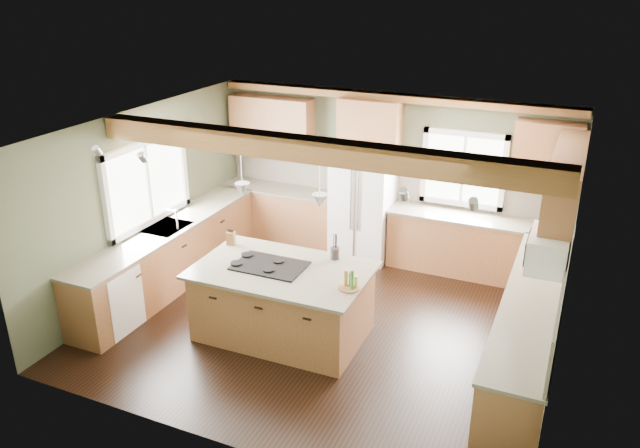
% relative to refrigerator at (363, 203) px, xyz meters
% --- Properties ---
extents(floor, '(5.60, 5.60, 0.00)m').
position_rel_refrigerator_xyz_m(floor, '(0.30, -2.12, -0.90)').
color(floor, black).
rests_on(floor, ground).
extents(ceiling, '(5.60, 5.60, 0.00)m').
position_rel_refrigerator_xyz_m(ceiling, '(0.30, -2.12, 1.70)').
color(ceiling, silver).
rests_on(ceiling, wall_back).
extents(wall_back, '(5.60, 0.00, 5.60)m').
position_rel_refrigerator_xyz_m(wall_back, '(0.30, 0.38, 0.40)').
color(wall_back, '#464D37').
rests_on(wall_back, ground).
extents(wall_left, '(0.00, 5.00, 5.00)m').
position_rel_refrigerator_xyz_m(wall_left, '(-2.50, -2.12, 0.40)').
color(wall_left, '#464D37').
rests_on(wall_left, ground).
extents(wall_right, '(0.00, 5.00, 5.00)m').
position_rel_refrigerator_xyz_m(wall_right, '(3.10, -2.12, 0.40)').
color(wall_right, '#464D37').
rests_on(wall_right, ground).
extents(ceiling_beam, '(5.55, 0.26, 0.26)m').
position_rel_refrigerator_xyz_m(ceiling_beam, '(0.30, -2.59, 1.57)').
color(ceiling_beam, brown).
rests_on(ceiling_beam, ceiling).
extents(soffit_trim, '(5.55, 0.20, 0.10)m').
position_rel_refrigerator_xyz_m(soffit_trim, '(0.30, 0.28, 1.64)').
color(soffit_trim, brown).
rests_on(soffit_trim, ceiling).
extents(backsplash_back, '(5.58, 0.03, 0.58)m').
position_rel_refrigerator_xyz_m(backsplash_back, '(0.30, 0.36, 0.31)').
color(backsplash_back, brown).
rests_on(backsplash_back, wall_back).
extents(backsplash_right, '(0.03, 3.70, 0.58)m').
position_rel_refrigerator_xyz_m(backsplash_right, '(3.08, -2.07, 0.31)').
color(backsplash_right, brown).
rests_on(backsplash_right, wall_right).
extents(base_cab_back_left, '(2.02, 0.60, 0.88)m').
position_rel_refrigerator_xyz_m(base_cab_back_left, '(-1.49, 0.08, -0.46)').
color(base_cab_back_left, brown).
rests_on(base_cab_back_left, floor).
extents(counter_back_left, '(2.06, 0.64, 0.04)m').
position_rel_refrigerator_xyz_m(counter_back_left, '(-1.49, 0.08, 0.00)').
color(counter_back_left, '#484234').
rests_on(counter_back_left, base_cab_back_left).
extents(base_cab_back_right, '(2.62, 0.60, 0.88)m').
position_rel_refrigerator_xyz_m(base_cab_back_right, '(1.79, 0.08, -0.46)').
color(base_cab_back_right, brown).
rests_on(base_cab_back_right, floor).
extents(counter_back_right, '(2.66, 0.64, 0.04)m').
position_rel_refrigerator_xyz_m(counter_back_right, '(1.79, 0.08, 0.00)').
color(counter_back_right, '#484234').
rests_on(counter_back_right, base_cab_back_right).
extents(base_cab_left, '(0.60, 3.70, 0.88)m').
position_rel_refrigerator_xyz_m(base_cab_left, '(-2.20, -2.07, -0.46)').
color(base_cab_left, brown).
rests_on(base_cab_left, floor).
extents(counter_left, '(0.64, 3.74, 0.04)m').
position_rel_refrigerator_xyz_m(counter_left, '(-2.20, -2.07, 0.00)').
color(counter_left, '#484234').
rests_on(counter_left, base_cab_left).
extents(base_cab_right, '(0.60, 3.70, 0.88)m').
position_rel_refrigerator_xyz_m(base_cab_right, '(2.80, -2.07, -0.46)').
color(base_cab_right, brown).
rests_on(base_cab_right, floor).
extents(counter_right, '(0.64, 3.74, 0.04)m').
position_rel_refrigerator_xyz_m(counter_right, '(2.80, -2.07, 0.00)').
color(counter_right, '#484234').
rests_on(counter_right, base_cab_right).
extents(upper_cab_back_left, '(1.40, 0.35, 0.90)m').
position_rel_refrigerator_xyz_m(upper_cab_back_left, '(-1.69, 0.21, 1.05)').
color(upper_cab_back_left, brown).
rests_on(upper_cab_back_left, wall_back).
extents(upper_cab_over_fridge, '(0.96, 0.35, 0.70)m').
position_rel_refrigerator_xyz_m(upper_cab_over_fridge, '(-0.00, 0.21, 1.25)').
color(upper_cab_over_fridge, brown).
rests_on(upper_cab_over_fridge, wall_back).
extents(upper_cab_right, '(0.35, 2.20, 0.90)m').
position_rel_refrigerator_xyz_m(upper_cab_right, '(2.92, -1.22, 1.05)').
color(upper_cab_right, brown).
rests_on(upper_cab_right, wall_right).
extents(upper_cab_back_corner, '(0.90, 0.35, 0.90)m').
position_rel_refrigerator_xyz_m(upper_cab_back_corner, '(2.60, 0.21, 1.05)').
color(upper_cab_back_corner, brown).
rests_on(upper_cab_back_corner, wall_back).
extents(window_left, '(0.04, 1.60, 1.05)m').
position_rel_refrigerator_xyz_m(window_left, '(-2.48, -2.07, 0.65)').
color(window_left, white).
rests_on(window_left, wall_left).
extents(window_back, '(1.10, 0.04, 1.00)m').
position_rel_refrigerator_xyz_m(window_back, '(1.45, 0.36, 0.65)').
color(window_back, white).
rests_on(window_back, wall_back).
extents(sink, '(0.50, 0.65, 0.03)m').
position_rel_refrigerator_xyz_m(sink, '(-2.20, -2.07, 0.01)').
color(sink, '#262628').
rests_on(sink, counter_left).
extents(faucet, '(0.02, 0.02, 0.28)m').
position_rel_refrigerator_xyz_m(faucet, '(-2.02, -2.07, 0.15)').
color(faucet, '#B2B2B7').
rests_on(faucet, sink).
extents(dishwasher, '(0.60, 0.60, 0.84)m').
position_rel_refrigerator_xyz_m(dishwasher, '(-2.19, -3.37, -0.47)').
color(dishwasher, white).
rests_on(dishwasher, floor).
extents(oven, '(0.60, 0.72, 0.84)m').
position_rel_refrigerator_xyz_m(oven, '(2.79, -3.37, -0.47)').
color(oven, white).
rests_on(oven, floor).
extents(microwave, '(0.40, 0.70, 0.38)m').
position_rel_refrigerator_xyz_m(microwave, '(2.88, -2.17, 0.65)').
color(microwave, white).
rests_on(microwave, wall_right).
extents(pendant_left, '(0.18, 0.18, 0.16)m').
position_rel_refrigerator_xyz_m(pendant_left, '(-0.60, -2.60, 0.98)').
color(pendant_left, '#B2B2B7').
rests_on(pendant_left, ceiling).
extents(pendant_right, '(0.18, 0.18, 0.16)m').
position_rel_refrigerator_xyz_m(pendant_right, '(0.40, -2.59, 0.98)').
color(pendant_right, '#B2B2B7').
rests_on(pendant_right, ceiling).
extents(refrigerator, '(0.90, 0.74, 1.80)m').
position_rel_refrigerator_xyz_m(refrigerator, '(0.00, 0.00, 0.00)').
color(refrigerator, white).
rests_on(refrigerator, floor).
extents(island, '(2.03, 1.26, 0.88)m').
position_rel_refrigerator_xyz_m(island, '(-0.10, -2.59, -0.46)').
color(island, brown).
rests_on(island, floor).
extents(island_top, '(2.16, 1.39, 0.04)m').
position_rel_refrigerator_xyz_m(island_top, '(-0.10, -2.59, 0.00)').
color(island_top, '#484234').
rests_on(island_top, island).
extents(cooktop, '(0.88, 0.59, 0.02)m').
position_rel_refrigerator_xyz_m(cooktop, '(-0.27, -2.60, 0.03)').
color(cooktop, black).
rests_on(cooktop, island_top).
extents(knife_block, '(0.12, 0.10, 0.18)m').
position_rel_refrigerator_xyz_m(knife_block, '(-1.04, -2.23, 0.11)').
color(knife_block, brown).
rests_on(knife_block, island_top).
extents(utensil_crock, '(0.12, 0.12, 0.15)m').
position_rel_refrigerator_xyz_m(utensil_crock, '(0.38, -2.07, 0.10)').
color(utensil_crock, '#443D37').
rests_on(utensil_crock, island_top).
extents(bottle_tray, '(0.30, 0.30, 0.23)m').
position_rel_refrigerator_xyz_m(bottle_tray, '(0.83, -2.73, 0.14)').
color(bottle_tray, brown).
rests_on(bottle_tray, island_top).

